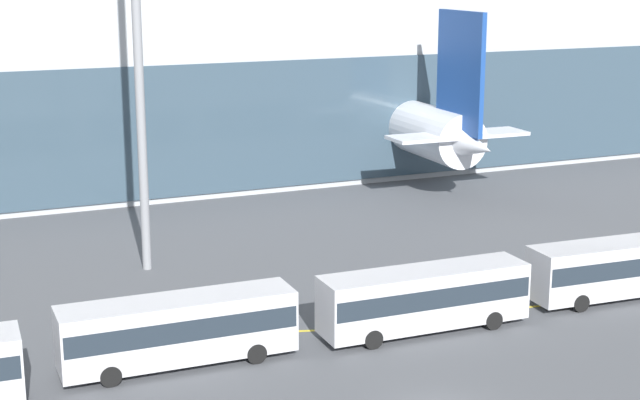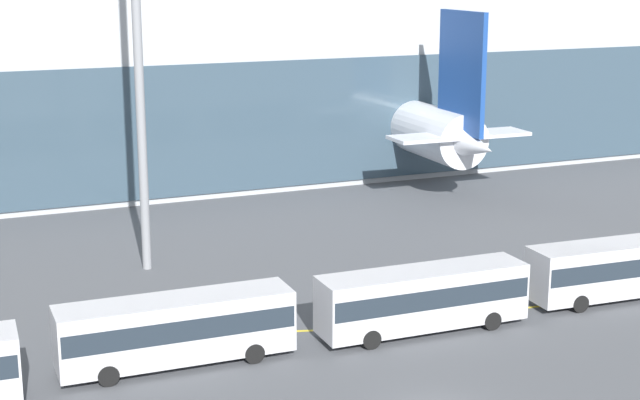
% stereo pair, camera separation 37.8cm
% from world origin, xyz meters
% --- Properties ---
extents(terminal_building, '(137.58, 18.71, 31.50)m').
position_xyz_m(terminal_building, '(48.98, 51.29, 10.12)').
color(terminal_building, '#B2B7BC').
rests_on(terminal_building, ground_plane).
extents(airliner_at_gate_far, '(39.87, 43.46, 15.25)m').
position_xyz_m(airliner_at_gate_far, '(21.47, 49.64, 4.89)').
color(airliner_at_gate_far, silver).
rests_on(airliner_at_gate_far, ground_plane).
extents(shuttle_bus_1, '(11.37, 2.86, 3.37)m').
position_xyz_m(shuttle_bus_1, '(-8.86, 9.76, 1.97)').
color(shuttle_bus_1, silver).
rests_on(shuttle_bus_1, ground_plane).
extents(shuttle_bus_2, '(11.37, 2.86, 3.37)m').
position_xyz_m(shuttle_bus_2, '(4.15, 9.03, 1.97)').
color(shuttle_bus_2, silver).
rests_on(shuttle_bus_2, ground_plane).
extents(shuttle_bus_3, '(11.44, 3.21, 3.37)m').
position_xyz_m(shuttle_bus_3, '(17.17, 9.15, 1.97)').
color(shuttle_bus_3, silver).
rests_on(shuttle_bus_3, ground_plane).
extents(lane_stripe_0, '(8.65, 1.09, 0.01)m').
position_xyz_m(lane_stripe_0, '(11.78, 9.82, 0.00)').
color(lane_stripe_0, yellow).
rests_on(lane_stripe_0, ground_plane).
extents(lane_stripe_1, '(9.31, 3.08, 0.01)m').
position_xyz_m(lane_stripe_1, '(-0.71, 11.24, 0.00)').
color(lane_stripe_1, yellow).
rests_on(lane_stripe_1, ground_plane).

